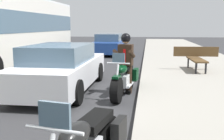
{
  "coord_description": "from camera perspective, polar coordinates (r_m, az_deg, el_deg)",
  "views": [
    {
      "loc": [
        6.57,
        2.23,
        1.94
      ],
      "look_at": [
        -0.35,
        1.27,
        0.75
      ],
      "focal_mm": 41.54,
      "sensor_mm": 36.0,
      "label": 1
    }
  ],
  "objects": [
    {
      "name": "ground_plane",
      "position": [
        7.21,
        -10.51,
        -6.11
      ],
      "size": [
        80.0,
        80.0,
        0.0
      ],
      "primitive_type": "plane",
      "color": "#333335"
    },
    {
      "name": "motorcycle_main",
      "position": [
        7.34,
        2.65,
        -2.03
      ],
      "size": [
        2.22,
        0.77,
        1.26
      ],
      "color": "black",
      "rests_on": "ground_plane"
    },
    {
      "name": "rider_main",
      "position": [
        7.43,
        2.98,
        2.67
      ],
      "size": [
        0.67,
        0.61,
        1.74
      ],
      "color": "black",
      "rests_on": "ground_plane"
    },
    {
      "name": "bus_near",
      "position": [
        13.37,
        -21.4,
        8.74
      ],
      "size": [
        11.05,
        2.7,
        3.3
      ],
      "color": "white",
      "rests_on": "ground_plane"
    },
    {
      "name": "car_silver",
      "position": [
        7.98,
        -11.04,
        0.47
      ],
      "size": [
        4.6,
        1.92,
        1.4
      ],
      "color": "white",
      "rests_on": "ground_plane"
    },
    {
      "name": "car_dark",
      "position": [
        18.03,
        -0.7,
        5.71
      ],
      "size": [
        4.6,
        1.92,
        1.4
      ],
      "color": "navy",
      "rests_on": "ground_plane"
    },
    {
      "name": "bench_sidewalk",
      "position": [
        11.1,
        18.06,
        2.84
      ],
      "size": [
        1.82,
        1.8,
        0.95
      ],
      "color": "brown",
      "rests_on": "sidewalk_curb"
    }
  ]
}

